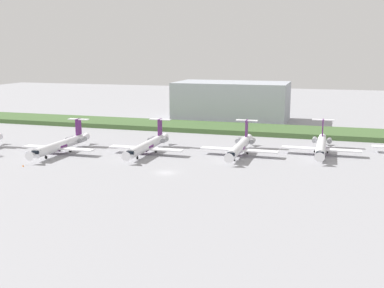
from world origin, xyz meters
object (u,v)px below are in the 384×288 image
regional_jet_second (61,145)px  safety_cone_front_marker (23,166)px  regional_jet_third (148,145)px  regional_jet_fourth (240,146)px  regional_jet_fifth (321,146)px

regional_jet_second → safety_cone_front_marker: size_ratio=56.36×
regional_jet_third → safety_cone_front_marker: size_ratio=56.36×
regional_jet_fourth → regional_jet_fifth: bearing=19.1°
regional_jet_second → regional_jet_third: 26.12m
regional_jet_fourth → regional_jet_fifth: (22.94, 7.97, 0.00)m
regional_jet_second → regional_jet_third: size_ratio=1.00×
regional_jet_second → regional_jet_fourth: bearing=14.1°
regional_jet_fourth → regional_jet_fifth: 24.29m
regional_jet_fifth → safety_cone_front_marker: bearing=-152.9°
safety_cone_front_marker → regional_jet_second: bearing=88.1°
regional_jet_third → safety_cone_front_marker: regional_jet_third is taller
regional_jet_third → regional_jet_fifth: 51.74m
regional_jet_fourth → safety_cone_front_marker: 60.96m
regional_jet_third → regional_jet_fourth: (26.89, 5.94, 0.00)m
regional_jet_third → regional_jet_fourth: same height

